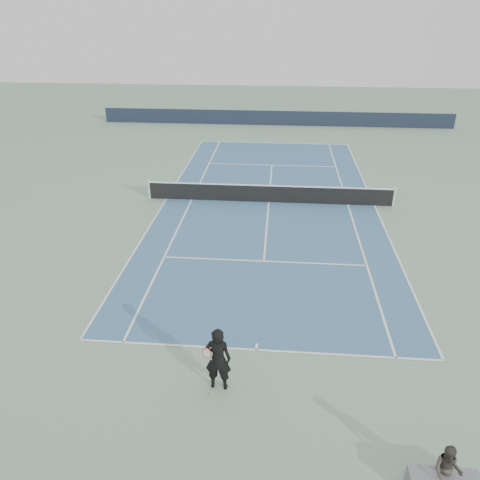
# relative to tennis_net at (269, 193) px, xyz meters

# --- Properties ---
(ground) EXTENTS (80.00, 80.00, 0.00)m
(ground) POSITION_rel_tennis_net_xyz_m (0.00, 0.00, -0.50)
(ground) COLOR gray
(court_surface) EXTENTS (10.97, 23.77, 0.01)m
(court_surface) POSITION_rel_tennis_net_xyz_m (0.00, 0.00, -0.50)
(court_surface) COLOR #396488
(court_surface) RESTS_ON ground
(tennis_net) EXTENTS (12.90, 0.10, 1.07)m
(tennis_net) POSITION_rel_tennis_net_xyz_m (0.00, 0.00, 0.00)
(tennis_net) COLOR silver
(tennis_net) RESTS_ON ground
(windscreen_far) EXTENTS (30.00, 0.25, 1.20)m
(windscreen_far) POSITION_rel_tennis_net_xyz_m (0.00, 17.88, 0.10)
(windscreen_far) COLOR black
(windscreen_far) RESTS_ON ground
(tennis_player) EXTENTS (0.82, 0.55, 1.92)m
(tennis_player) POSITION_rel_tennis_net_xyz_m (-0.94, -13.46, 0.46)
(tennis_player) COLOR black
(tennis_player) RESTS_ON ground
(tennis_ball) EXTENTS (0.07, 0.07, 0.07)m
(tennis_ball) POSITION_rel_tennis_net_xyz_m (-1.08, -13.82, -0.47)
(tennis_ball) COLOR #BBD52B
(tennis_ball) RESTS_ON ground
(spectator_bench) EXTENTS (1.53, 1.00, 1.28)m
(spectator_bench) POSITION_rel_tennis_net_xyz_m (4.19, -16.09, -0.05)
(spectator_bench) COLOR slate
(spectator_bench) RESTS_ON ground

